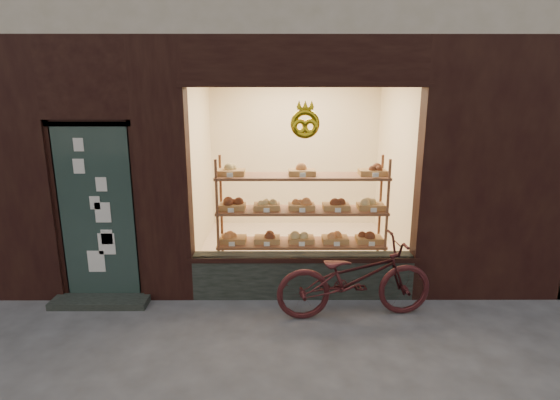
{
  "coord_description": "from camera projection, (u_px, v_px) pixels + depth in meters",
  "views": [
    {
      "loc": [
        0.15,
        -2.93,
        2.5
      ],
      "look_at": [
        0.17,
        2.0,
        1.28
      ],
      "focal_mm": 28.0,
      "sensor_mm": 36.0,
      "label": 1
    }
  ],
  "objects": [
    {
      "name": "display_shelf",
      "position": [
        301.0,
        222.0,
        5.72
      ],
      "size": [
        2.2,
        0.45,
        1.7
      ],
      "color": "brown",
      "rests_on": "ground"
    },
    {
      "name": "bicycle",
      "position": [
        355.0,
        278.0,
        4.91
      ],
      "size": [
        1.83,
        0.8,
        0.93
      ],
      "primitive_type": "imported",
      "rotation": [
        0.0,
        0.0,
        1.68
      ],
      "color": "#361215",
      "rests_on": "ground"
    }
  ]
}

